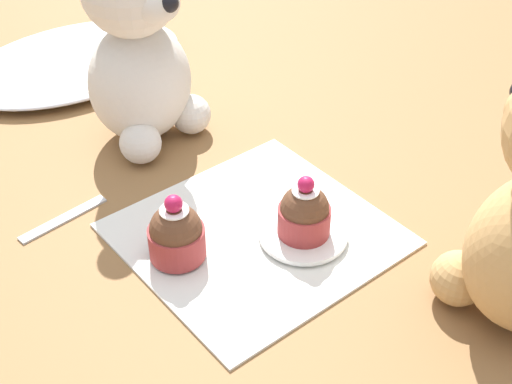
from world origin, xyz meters
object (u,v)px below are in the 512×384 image
Objects in this scene: cupcake_near_tan_bear at (304,213)px; teaspoon at (63,218)px; teddy_bear_cream at (138,48)px; cupcake_near_cream_bear at (176,234)px; saucer_plate at (303,234)px.

cupcake_near_tan_bear is 0.68× the size of teaspoon.
cupcake_near_cream_bear is at bearing -124.84° from teddy_bear_cream.
saucer_plate is at bearing -26.64° from cupcake_near_cream_bear.
cupcake_near_cream_bear is 0.81× the size of saucer_plate.
teddy_bear_cream is 0.24m from cupcake_near_cream_bear.
teddy_bear_cream is 2.77× the size of saucer_plate.
teaspoon is at bearing 115.89° from cupcake_near_cream_bear.
cupcake_near_cream_bear reaches higher than teaspoon.
saucer_plate reaches higher than teaspoon.
teddy_bear_cream reaches higher than teaspoon.
saucer_plate is 1.31× the size of cupcake_near_tan_bear.
teddy_bear_cream is 2.48× the size of teaspoon.
teddy_bear_cream is at bearing 22.57° from teaspoon.
cupcake_near_cream_bear is at bearing -69.22° from teaspoon.
saucer_plate is (0.11, -0.06, -0.02)m from cupcake_near_cream_bear.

